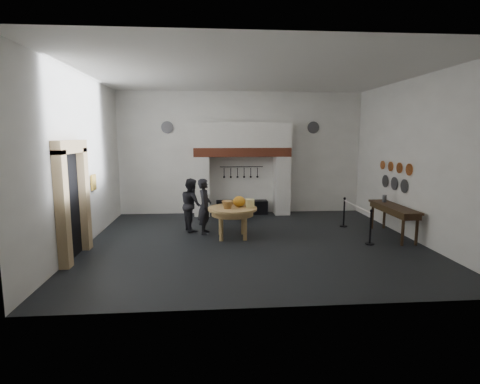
{
  "coord_description": "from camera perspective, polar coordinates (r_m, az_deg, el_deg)",
  "views": [
    {
      "loc": [
        -1.17,
        -9.95,
        2.91
      ],
      "look_at": [
        -0.35,
        0.29,
        1.35
      ],
      "focal_mm": 28.0,
      "sensor_mm": 36.0,
      "label": 1
    }
  ],
  "objects": [
    {
      "name": "door_jamb_far",
      "position": [
        10.3,
        -22.7,
        -1.03
      ],
      "size": [
        0.22,
        0.3,
        2.6
      ],
      "primitive_type": "cube",
      "color": "tan",
      "rests_on": "floor"
    },
    {
      "name": "barrier_rope",
      "position": [
        11.47,
        17.36,
        -2.11
      ],
      "size": [
        0.04,
        2.0,
        0.04
      ],
      "primitive_type": "cylinder",
      "rotation": [
        1.57,
        0.0,
        0.0
      ],
      "color": "white",
      "rests_on": "barrier_post_near"
    },
    {
      "name": "copper_pan_b",
      "position": [
        12.13,
        23.12,
        3.4
      ],
      "size": [
        0.03,
        0.32,
        0.32
      ],
      "primitive_type": "cylinder",
      "rotation": [
        0.0,
        1.57,
        0.0
      ],
      "color": "#C6662D",
      "rests_on": "wall_right"
    },
    {
      "name": "side_table",
      "position": [
        11.66,
        22.38,
        -2.1
      ],
      "size": [
        0.55,
        2.2,
        0.06
      ],
      "primitive_type": "cube",
      "color": "#372614",
      "rests_on": "floor"
    },
    {
      "name": "utensil_rail",
      "position": [
        13.97,
        0.23,
        3.86
      ],
      "size": [
        1.6,
        0.02,
        0.02
      ],
      "primitive_type": "cylinder",
      "rotation": [
        0.0,
        1.57,
        0.0
      ],
      "color": "black",
      "rests_on": "wall_back"
    },
    {
      "name": "wall_right",
      "position": [
        11.47,
        25.12,
        4.52
      ],
      "size": [
        0.02,
        8.0,
        4.5
      ],
      "primitive_type": "cube",
      "color": "white",
      "rests_on": "floor"
    },
    {
      "name": "pewter_plate_right",
      "position": [
        12.93,
        21.26,
        1.56
      ],
      "size": [
        0.03,
        0.4,
        0.4
      ],
      "primitive_type": "cylinder",
      "rotation": [
        0.0,
        1.57,
        0.0
      ],
      "color": "#4C4C51",
      "rests_on": "wall_right"
    },
    {
      "name": "visitor_far",
      "position": [
        11.55,
        -7.37,
        -1.91
      ],
      "size": [
        0.82,
        0.94,
        1.62
      ],
      "primitive_type": "imported",
      "rotation": [
        0.0,
        0.0,
        1.88
      ],
      "color": "black",
      "rests_on": "floor"
    },
    {
      "name": "pewter_plate_back_left",
      "position": [
        14.0,
        -11.02,
        9.66
      ],
      "size": [
        0.44,
        0.03,
        0.44
      ],
      "primitive_type": "cylinder",
      "rotation": [
        1.57,
        0.0,
        0.0
      ],
      "color": "#4C4C51",
      "rests_on": "wall_back"
    },
    {
      "name": "ceiling",
      "position": [
        10.15,
        2.19,
        17.64
      ],
      "size": [
        9.0,
        8.0,
        0.02
      ],
      "primitive_type": "cube",
      "color": "silver",
      "rests_on": "wall_back"
    },
    {
      "name": "pumpkin",
      "position": [
        10.74,
        -0.13,
        -1.45
      ],
      "size": [
        0.36,
        0.36,
        0.31
      ],
      "primitive_type": "ellipsoid",
      "color": "orange",
      "rests_on": "work_table"
    },
    {
      "name": "chimney_hood",
      "position": [
        13.65,
        0.33,
        8.67
      ],
      "size": [
        3.5,
        0.7,
        0.9
      ],
      "primitive_type": "cube",
      "color": "silver",
      "rests_on": "hearth_brick_band"
    },
    {
      "name": "cheese_block_small",
      "position": [
        10.92,
        1.28,
        -1.58
      ],
      "size": [
        0.18,
        0.18,
        0.2
      ],
      "primitive_type": "cube",
      "color": "#CFC57B",
      "rests_on": "work_table"
    },
    {
      "name": "pewter_plate_left",
      "position": [
        11.87,
        23.76,
        0.83
      ],
      "size": [
        0.03,
        0.4,
        0.4
      ],
      "primitive_type": "cylinder",
      "rotation": [
        0.0,
        1.57,
        0.0
      ],
      "color": "#4C4C51",
      "rests_on": "wall_right"
    },
    {
      "name": "iron_range",
      "position": [
        13.98,
        0.29,
        -2.34
      ],
      "size": [
        1.9,
        0.45,
        0.5
      ],
      "primitive_type": "cube",
      "color": "black",
      "rests_on": "floor"
    },
    {
      "name": "pewter_jug",
      "position": [
        12.17,
        21.15,
        -0.94
      ],
      "size": [
        0.12,
        0.12,
        0.22
      ],
      "primitive_type": "cylinder",
      "color": "#525358",
      "rests_on": "side_table"
    },
    {
      "name": "wall_back",
      "position": [
        14.02,
        0.2,
        5.93
      ],
      "size": [
        9.0,
        0.02,
        4.5
      ],
      "primitive_type": "cube",
      "color": "white",
      "rests_on": "floor"
    },
    {
      "name": "pewter_plate_mid",
      "position": [
        12.4,
        22.45,
        1.21
      ],
      "size": [
        0.03,
        0.4,
        0.4
      ],
      "primitive_type": "cylinder",
      "rotation": [
        0.0,
        1.57,
        0.0
      ],
      "color": "#4C4C51",
      "rests_on": "wall_right"
    },
    {
      "name": "door_lintel",
      "position": [
        9.51,
        -24.47,
        6.3
      ],
      "size": [
        0.22,
        1.7,
        0.3
      ],
      "primitive_type": "cube",
      "color": "tan",
      "rests_on": "door_jamb_near"
    },
    {
      "name": "copper_pan_a",
      "position": [
        11.65,
        24.37,
        3.14
      ],
      "size": [
        0.03,
        0.34,
        0.34
      ],
      "primitive_type": "cylinder",
      "rotation": [
        0.0,
        1.57,
        0.0
      ],
      "color": "#C6662D",
      "rests_on": "wall_right"
    },
    {
      "name": "chimney_pier_left",
      "position": [
        13.73,
        -5.82,
        0.9
      ],
      "size": [
        0.55,
        0.7,
        2.15
      ],
      "primitive_type": "cube",
      "color": "silver",
      "rests_on": "floor"
    },
    {
      "name": "chimney_pier_right",
      "position": [
        13.98,
        6.36,
        1.03
      ],
      "size": [
        0.55,
        0.7,
        2.15
      ],
      "primitive_type": "cube",
      "color": "silver",
      "rests_on": "floor"
    },
    {
      "name": "wall_plaque",
      "position": [
        11.32,
        -21.41,
        1.39
      ],
      "size": [
        0.05,
        0.34,
        0.44
      ],
      "primitive_type": "cube",
      "color": "gold",
      "rests_on": "wall_left"
    },
    {
      "name": "barrier_post_near",
      "position": [
        10.66,
        19.27,
        -5.21
      ],
      "size": [
        0.05,
        0.05,
        0.9
      ],
      "primitive_type": "cylinder",
      "color": "black",
      "rests_on": "floor"
    },
    {
      "name": "door_recess",
      "position": [
        9.68,
        -24.45,
        -2.02
      ],
      "size": [
        0.04,
        1.1,
        2.5
      ],
      "primitive_type": "cube",
      "color": "black",
      "rests_on": "floor"
    },
    {
      "name": "door_jamb_near",
      "position": [
        9.0,
        -25.43,
        -2.51
      ],
      "size": [
        0.22,
        0.3,
        2.6
      ],
      "primitive_type": "cube",
      "color": "tan",
      "rests_on": "floor"
    },
    {
      "name": "wall_front",
      "position": [
        6.1,
        6.5,
        2.38
      ],
      "size": [
        9.0,
        0.02,
        4.5
      ],
      "primitive_type": "cube",
      "color": "white",
      "rests_on": "floor"
    },
    {
      "name": "bread_loaf",
      "position": [
        10.98,
        -1.79,
        -1.71
      ],
      "size": [
        0.31,
        0.18,
        0.13
      ],
      "primitive_type": "ellipsoid",
      "color": "olive",
      "rests_on": "work_table"
    },
    {
      "name": "visitor_near",
      "position": [
        11.14,
        -5.41,
        -2.19
      ],
      "size": [
        0.45,
        0.64,
        1.65
      ],
      "primitive_type": "imported",
      "rotation": [
        0.0,
        0.0,
        1.47
      ],
      "color": "black",
      "rests_on": "floor"
    },
    {
      "name": "work_table",
      "position": [
        10.66,
        -1.16,
        -2.56
      ],
      "size": [
        1.74,
        1.74,
        0.07
      ],
      "primitive_type": "cylinder",
      "rotation": [
        0.0,
        0.0,
        0.28
      ],
      "color": "tan",
      "rests_on": "floor"
    },
    {
      "name": "floor",
      "position": [
        10.43,
        2.05,
        -7.57
      ],
      "size": [
        9.0,
        8.0,
        0.02
      ],
      "primitive_type": "cube",
      "color": "black",
      "rests_on": "ground"
    },
    {
      "name": "copper_pan_c",
      "position": [
        12.62,
        21.97,
        3.64
      ],
      "size": [
        0.03,
        0.3,
        0.3
      ],
      "primitive_type": "cylinder",
      "rotation": [
        0.0,
        1.57,
        0.0
      ],
      "color": "#C6662D",
      "rests_on": "wall_right"
    },
    {
      "name": "copper_pan_d",
      "position": [
        13.11,
        20.9,
        3.86
      ],
      "size": [
        0.03,
        0.28,
        0.28
      ],
      "primitive_type": "cylinder",
      "rotation": [
        0.0,
        1.57,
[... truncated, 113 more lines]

